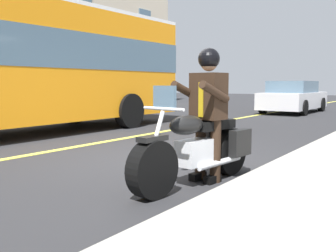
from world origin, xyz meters
TOP-DOWN VIEW (x-y plane):
  - ground_plane at (0.00, 0.00)m, footprint 80.00×80.00m
  - lane_center_stripe at (0.00, -2.00)m, footprint 60.00×0.16m
  - motorcycle_main at (0.94, 1.48)m, footprint 2.22×0.75m
  - rider_main at (0.75, 1.49)m, footprint 0.66×0.60m
  - bus_far at (0.02, -4.52)m, footprint 11.05×2.70m
  - car_silver at (-11.87, -1.25)m, footprint 4.60×1.92m

SIDE VIEW (x-z plane):
  - ground_plane at x=0.00m, z-range 0.00..0.00m
  - lane_center_stripe at x=0.00m, z-range 0.00..0.01m
  - motorcycle_main at x=0.94m, z-range -0.18..1.08m
  - car_silver at x=-11.87m, z-range -0.01..1.39m
  - rider_main at x=0.75m, z-range 0.17..1.91m
  - bus_far at x=0.02m, z-range 0.22..3.52m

